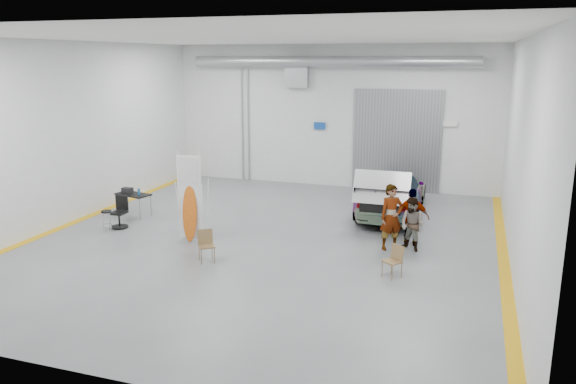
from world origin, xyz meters
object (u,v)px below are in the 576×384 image
(shop_stool, at_px, (107,221))
(office_chair, at_px, (120,214))
(person_a, at_px, (391,217))
(folding_chair_near, at_px, (207,252))
(work_table, at_px, (132,194))
(sedan_car, at_px, (392,193))
(person_c, at_px, (412,217))
(surfboard_display, at_px, (189,205))
(folding_chair_far, at_px, (392,268))
(person_b, at_px, (412,224))

(shop_stool, bearing_deg, office_chair, 74.01)
(person_a, bearing_deg, office_chair, 150.77)
(folding_chair_near, bearing_deg, work_table, 107.24)
(sedan_car, height_order, work_table, sedan_car)
(person_c, bearing_deg, sedan_car, -72.42)
(surfboard_display, xyz_separation_m, folding_chair_far, (6.25, -0.99, -0.87))
(person_a, distance_m, work_table, 9.24)
(person_a, distance_m, folding_chair_near, 5.35)
(person_c, xyz_separation_m, folding_chair_far, (-0.17, -2.74, -0.60))
(person_a, distance_m, person_c, 0.78)
(person_c, height_order, folding_chair_far, person_c)
(sedan_car, bearing_deg, shop_stool, 29.63)
(sedan_car, relative_size, office_chair, 5.11)
(person_c, xyz_separation_m, surfboard_display, (-6.41, -1.75, 0.27))
(person_b, xyz_separation_m, folding_chair_near, (-5.21, -2.71, -0.51))
(shop_stool, bearing_deg, person_b, 7.47)
(surfboard_display, relative_size, work_table, 2.06)
(person_c, xyz_separation_m, folding_chair_near, (-5.14, -3.20, -0.59))
(person_b, distance_m, work_table, 9.82)
(sedan_car, distance_m, work_table, 9.22)
(surfboard_display, bearing_deg, work_table, 146.86)
(surfboard_display, distance_m, folding_chair_near, 2.11)
(person_a, xyz_separation_m, folding_chair_near, (-4.61, -2.62, -0.70))
(folding_chair_far, xyz_separation_m, shop_stool, (-9.26, 1.00, 0.08))
(person_b, height_order, folding_chair_far, person_b)
(office_chair, bearing_deg, work_table, 105.87)
(person_a, xyz_separation_m, shop_stool, (-8.90, -1.16, -0.63))
(person_a, relative_size, office_chair, 1.87)
(shop_stool, relative_size, office_chair, 0.66)
(folding_chair_near, bearing_deg, person_a, -6.98)
(surfboard_display, relative_size, office_chair, 2.71)
(person_b, xyz_separation_m, shop_stool, (-9.49, -1.24, -0.44))
(folding_chair_far, xyz_separation_m, work_table, (-9.57, 2.90, 0.53))
(folding_chair_far, bearing_deg, surfboard_display, -154.26)
(person_b, bearing_deg, sedan_car, 133.41)
(person_a, height_order, person_b, person_a)
(folding_chair_far, relative_size, work_table, 0.61)
(folding_chair_near, bearing_deg, person_b, -9.12)
(person_a, relative_size, person_b, 1.24)
(sedan_car, relative_size, surfboard_display, 1.89)
(office_chair, bearing_deg, shop_stool, -108.53)
(person_a, bearing_deg, surfboard_display, 157.86)
(person_b, height_order, person_c, person_c)
(person_c, bearing_deg, folding_chair_near, 31.51)
(sedan_car, height_order, surfboard_display, surfboard_display)
(person_a, distance_m, folding_chair_far, 2.31)
(folding_chair_near, xyz_separation_m, folding_chair_far, (4.97, 0.46, -0.01))
(person_a, bearing_deg, sedan_car, 64.54)
(person_c, distance_m, work_table, 9.74)
(sedan_car, distance_m, surfboard_display, 7.36)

